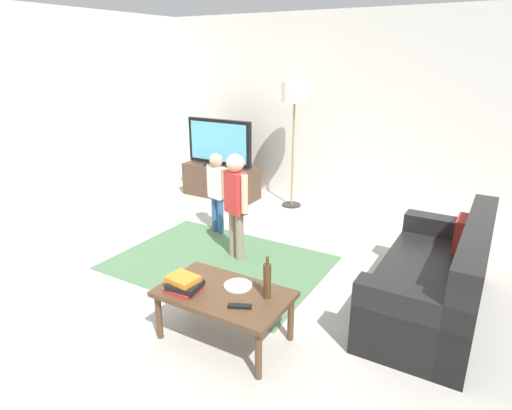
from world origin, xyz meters
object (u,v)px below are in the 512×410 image
object	(u,v)px
couch	(440,283)
bottle	(267,280)
tv	(219,143)
coffee_table	(224,297)
plate	(238,286)
floor_lamp	(294,99)
child_near_tv	(217,186)
tv_remote	(240,306)
child_center	(236,197)
tv_stand	(221,181)
book_stack	(184,284)

from	to	relation	value
couch	bottle	distance (m)	1.56
tv	couch	world-z (taller)	tv
coffee_table	plate	xyz separation A→B (m)	(0.05, 0.12, 0.06)
tv	floor_lamp	bearing A→B (deg)	8.50
tv	child_near_tv	world-z (taller)	tv
child_near_tv	tv_remote	world-z (taller)	child_near_tv
bottle	tv	bearing A→B (deg)	130.28
child_center	coffee_table	distance (m)	1.48
tv	tv_remote	size ratio (longest dim) A/B	6.47
tv	child_near_tv	distance (m)	1.47
tv_stand	child_center	distance (m)	2.26
tv_remote	child_near_tv	bearing A→B (deg)	103.95
floor_lamp	plate	xyz separation A→B (m)	(1.00, -3.01, -1.12)
tv_stand	tv_remote	distance (m)	3.88
tv	floor_lamp	size ratio (longest dim) A/B	0.62
child_center	book_stack	xyz separation A→B (m)	(0.43, -1.39, -0.23)
floor_lamp	child_center	world-z (taller)	floor_lamp
floor_lamp	coffee_table	size ratio (longest dim) A/B	1.78
floor_lamp	bottle	xyz separation A→B (m)	(1.27, -3.03, -0.98)
tv_stand	bottle	world-z (taller)	bottle
tv_remote	plate	size ratio (longest dim) A/B	0.77
coffee_table	book_stack	bearing A→B (deg)	-154.89
floor_lamp	couch	bearing A→B (deg)	-39.42
child_near_tv	plate	bearing A→B (deg)	-50.36
child_center	floor_lamp	bearing A→B (deg)	97.31
tv_stand	book_stack	world-z (taller)	book_stack
plate	coffee_table	bearing A→B (deg)	-112.73
child_center	tv	bearing A→B (deg)	129.44
couch	tv_stand	bearing A→B (deg)	153.20
tv	book_stack	xyz separation A→B (m)	(1.82, -3.09, -0.38)
child_near_tv	bottle	bearing A→B (deg)	-45.52
floor_lamp	coffee_table	xyz separation A→B (m)	(0.95, -3.13, -1.17)
tv_stand	book_stack	xyz separation A→B (m)	(1.82, -3.11, 0.23)
tv	tv_remote	distance (m)	3.88
child_center	bottle	size ratio (longest dim) A/B	3.52
tv_stand	couch	distance (m)	3.90
tv	floor_lamp	world-z (taller)	floor_lamp
couch	plate	xyz separation A→B (m)	(-1.33, -1.10, 0.14)
bottle	plate	bearing A→B (deg)	175.76
couch	child_center	xyz separation A→B (m)	(-2.08, 0.04, 0.41)
tv_stand	child_center	world-z (taller)	child_center
coffee_table	tv_remote	xyz separation A→B (m)	(0.22, -0.12, 0.06)
tv_remote	plate	distance (m)	0.29
tv	coffee_table	world-z (taller)	tv
tv	plate	size ratio (longest dim) A/B	5.00
coffee_table	plate	world-z (taller)	plate
bottle	tv_remote	size ratio (longest dim) A/B	1.95
tv_stand	floor_lamp	world-z (taller)	floor_lamp
couch	tv_remote	distance (m)	1.78
bottle	child_near_tv	bearing A→B (deg)	134.48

